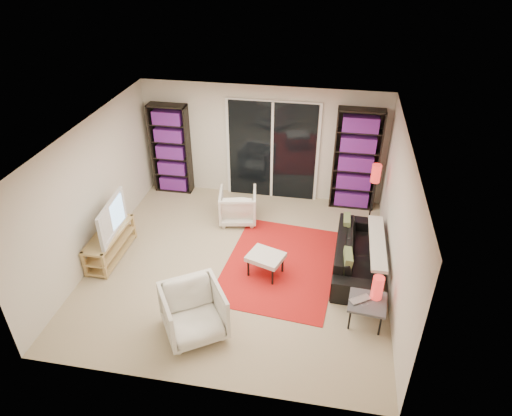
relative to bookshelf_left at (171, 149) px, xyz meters
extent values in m
plane|color=tan|center=(1.95, -2.33, -0.98)|extent=(5.00, 5.00, 0.00)
cube|color=beige|center=(1.95, 0.17, 0.22)|extent=(5.00, 0.02, 2.40)
cube|color=beige|center=(1.95, -4.83, 0.22)|extent=(5.00, 0.02, 2.40)
cube|color=beige|center=(-0.55, -2.33, 0.22)|extent=(0.02, 5.00, 2.40)
cube|color=beige|center=(4.45, -2.33, 0.22)|extent=(0.02, 5.00, 2.40)
cube|color=white|center=(1.95, -2.33, 1.42)|extent=(5.00, 5.00, 0.02)
cube|color=white|center=(2.15, 0.14, 0.07)|extent=(1.92, 0.06, 2.16)
cube|color=black|center=(2.15, 0.10, 0.07)|extent=(1.80, 0.02, 2.10)
cube|color=white|center=(2.15, 0.09, 0.07)|extent=(0.05, 0.02, 2.10)
cube|color=black|center=(0.00, 0.01, 0.00)|extent=(0.80, 0.30, 1.95)
cube|color=#A71A87|center=(0.00, -0.01, 0.00)|extent=(0.70, 0.22, 1.85)
cube|color=black|center=(3.85, 0.01, 0.07)|extent=(0.90, 0.30, 2.10)
cube|color=#A71A87|center=(3.85, -0.01, 0.07)|extent=(0.80, 0.22, 2.00)
cube|color=tan|center=(-0.32, -2.49, -0.50)|extent=(0.41, 1.28, 0.04)
cube|color=tan|center=(-0.32, -2.49, -0.73)|extent=(0.41, 1.28, 0.03)
cube|color=tan|center=(-0.32, -2.49, -0.92)|extent=(0.41, 1.28, 0.04)
cube|color=tan|center=(-0.49, -3.09, -0.73)|extent=(0.05, 0.05, 0.50)
cube|color=tan|center=(-0.49, -1.90, -0.73)|extent=(0.05, 0.05, 0.50)
cube|color=tan|center=(-0.14, -3.09, -0.73)|extent=(0.05, 0.05, 0.50)
cube|color=tan|center=(-0.14, -1.90, -0.73)|extent=(0.05, 0.05, 0.50)
imported|color=black|center=(-0.30, -2.49, -0.16)|extent=(0.23, 1.10, 0.63)
cube|color=red|center=(2.67, -2.23, -0.97)|extent=(2.07, 2.66, 0.01)
imported|color=black|center=(3.97, -2.04, -0.68)|extent=(0.88, 2.04, 0.59)
imported|color=silver|center=(1.65, -0.96, -0.64)|extent=(0.82, 0.84, 0.66)
imported|color=silver|center=(1.65, -3.94, -0.59)|extent=(1.15, 1.15, 0.77)
cube|color=silver|center=(2.45, -2.50, -0.62)|extent=(0.68, 0.62, 0.08)
cylinder|color=black|center=(2.17, -2.60, -0.82)|extent=(0.04, 0.04, 0.32)
cylinder|color=black|center=(2.29, -2.25, -0.82)|extent=(0.04, 0.04, 0.32)
cylinder|color=black|center=(2.60, -2.75, -0.82)|extent=(0.04, 0.04, 0.32)
cylinder|color=black|center=(2.72, -2.40, -0.82)|extent=(0.04, 0.04, 0.32)
cube|color=#444549|center=(4.07, -3.30, -0.60)|extent=(0.59, 0.59, 0.04)
cylinder|color=black|center=(3.84, -3.50, -0.79)|extent=(0.03, 0.03, 0.38)
cylinder|color=black|center=(3.88, -3.07, -0.79)|extent=(0.03, 0.03, 0.38)
cylinder|color=black|center=(4.27, -3.54, -0.79)|extent=(0.03, 0.03, 0.38)
cylinder|color=black|center=(4.31, -3.11, -0.79)|extent=(0.03, 0.03, 0.38)
imported|color=silver|center=(3.99, -3.34, -0.56)|extent=(0.37, 0.34, 0.02)
cylinder|color=red|center=(4.19, -3.20, -0.39)|extent=(0.17, 0.17, 0.37)
cylinder|color=black|center=(4.20, -0.64, -0.96)|extent=(0.19, 0.19, 0.03)
cylinder|color=black|center=(4.20, -0.64, -0.49)|extent=(0.03, 0.03, 0.97)
cylinder|color=red|center=(4.20, -0.64, 0.14)|extent=(0.18, 0.18, 0.35)
camera|label=1|loc=(3.35, -8.38, 4.06)|focal=32.00mm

